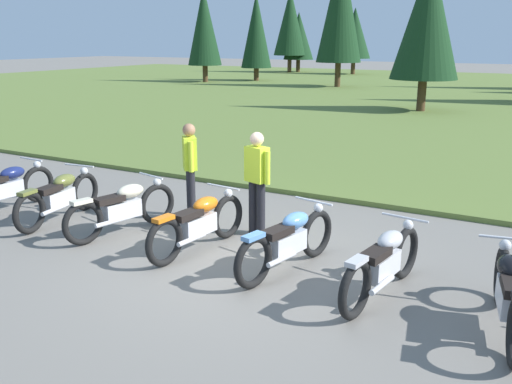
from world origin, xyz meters
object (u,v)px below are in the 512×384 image
motorcycle_cream (123,208)px  motorcycle_black (509,293)px  rider_in_hivis_vest (190,165)px  motorcycle_olive (59,196)px  motorcycle_navy (6,187)px  motorcycle_silver (383,263)px  motorcycle_sky_blue (288,240)px  motorcycle_orange (199,223)px  rider_checking_bike (257,177)px

motorcycle_cream → motorcycle_black: bearing=-3.6°
rider_in_hivis_vest → motorcycle_olive: bearing=-145.9°
motorcycle_navy → motorcycle_black: bearing=-1.9°
motorcycle_navy → motorcycle_silver: size_ratio=1.00×
motorcycle_sky_blue → rider_in_hivis_vest: (-2.53, 1.30, 0.51)m
motorcycle_black → motorcycle_orange: bearing=175.5°
motorcycle_navy → motorcycle_sky_blue: (5.72, 0.03, 0.00)m
motorcycle_black → rider_in_hivis_vest: 5.57m
motorcycle_orange → motorcycle_black: 4.27m
motorcycle_olive → motorcycle_black: size_ratio=1.01×
motorcycle_olive → motorcycle_black: bearing=-2.7°
motorcycle_silver → motorcycle_cream: bearing=177.5°
rider_in_hivis_vest → rider_checking_bike: bearing=-8.2°
motorcycle_cream → motorcycle_orange: (1.51, -0.03, 0.00)m
motorcycle_olive → rider_in_hivis_vest: 2.32m
motorcycle_olive → motorcycle_sky_blue: same height
motorcycle_olive → rider_checking_bike: size_ratio=1.25×
rider_in_hivis_vest → motorcycle_cream: bearing=-110.4°
motorcycle_sky_blue → motorcycle_silver: (1.35, -0.13, 0.00)m
motorcycle_black → rider_in_hivis_vest: (-5.31, 1.60, 0.51)m
motorcycle_orange → motorcycle_black: bearing=-4.5°
motorcycle_cream → motorcycle_black: (5.77, -0.36, 0.00)m
motorcycle_black → rider_in_hivis_vest: rider_in_hivis_vest is taller
motorcycle_navy → motorcycle_black: same height
motorcycle_navy → motorcycle_sky_blue: 5.72m
motorcycle_olive → rider_checking_bike: 3.52m
motorcycle_orange → motorcycle_silver: same height
motorcycle_black → rider_checking_bike: 4.14m
motorcycle_orange → motorcycle_black: size_ratio=1.01×
motorcycle_cream → motorcycle_silver: size_ratio=0.99×
motorcycle_olive → motorcycle_cream: size_ratio=1.02×
motorcycle_cream → motorcycle_orange: same height
motorcycle_silver → motorcycle_black: size_ratio=1.01×
motorcycle_olive → motorcycle_silver: 5.76m
motorcycle_orange → motorcycle_sky_blue: 1.48m
rider_checking_bike → motorcycle_cream: bearing=-151.6°
motorcycle_cream → rider_in_hivis_vest: size_ratio=1.24×
motorcycle_navy → rider_in_hivis_vest: size_ratio=1.26×
motorcycle_olive → motorcycle_cream: bearing=1.2°
motorcycle_cream → motorcycle_olive: bearing=-178.8°
motorcycle_navy → motorcycle_silver: bearing=-0.9°
motorcycle_silver → motorcycle_black: same height
motorcycle_black → motorcycle_olive: bearing=177.3°
motorcycle_cream → motorcycle_silver: 4.35m
rider_checking_bike → motorcycle_sky_blue: bearing=-45.0°
motorcycle_olive → rider_in_hivis_vest: rider_in_hivis_vest is taller
motorcycle_orange → motorcycle_olive: bearing=-180.0°
motorcycle_sky_blue → motorcycle_orange: bearing=178.8°
motorcycle_orange → rider_checking_bike: bearing=69.5°
motorcycle_cream → motorcycle_silver: (4.34, -0.19, 0.00)m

